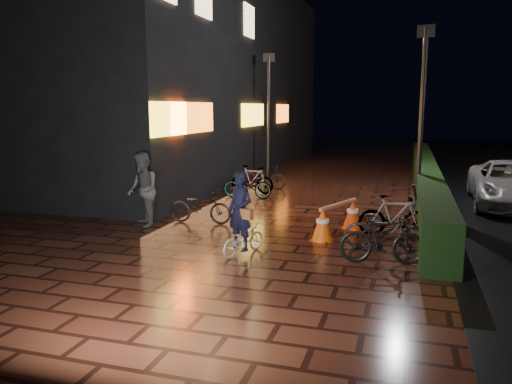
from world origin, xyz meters
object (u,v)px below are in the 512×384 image
(cart_assembly, at_px, (422,200))
(traffic_barrier, at_px, (338,219))
(bystander_person, at_px, (142,190))
(cyclist, at_px, (242,224))

(cart_assembly, bearing_deg, traffic_barrier, -126.80)
(bystander_person, height_order, traffic_barrier, bystander_person)
(traffic_barrier, relative_size, cart_assembly, 1.98)
(bystander_person, bearing_deg, cyclist, 20.13)
(bystander_person, relative_size, cyclist, 1.09)
(bystander_person, bearing_deg, traffic_barrier, 54.41)
(cyclist, xyz_separation_m, cart_assembly, (3.49, 4.67, -0.15))
(cyclist, bearing_deg, traffic_barrier, 53.33)
(traffic_barrier, bearing_deg, cart_assembly, 53.20)
(bystander_person, distance_m, cart_assembly, 7.28)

